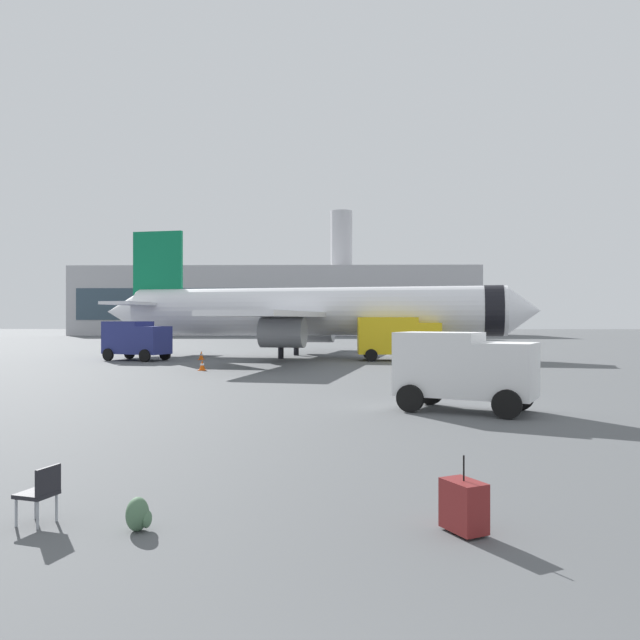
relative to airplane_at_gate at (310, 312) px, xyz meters
name	(u,v)px	position (x,y,z in m)	size (l,w,h in m)	color
airplane_at_gate	(310,312)	(0.00, 0.00, 0.00)	(35.63, 32.33, 10.50)	white
service_truck	(136,339)	(-12.74, -4.27, -2.05)	(5.28, 3.96, 2.90)	navy
fuel_truck	(397,337)	(6.62, -3.87, -1.88)	(6.01, 2.75, 3.20)	yellow
cargo_van	(463,367)	(6.21, -29.68, -2.21)	(4.83, 3.86, 2.60)	white
safety_cone_near	(201,355)	(-8.07, -3.39, -3.33)	(0.44, 0.44, 0.67)	#F2590C
safety_cone_mid	(202,365)	(-5.89, -13.35, -3.35)	(0.44, 0.44, 0.62)	#F2590C
rolling_suitcase	(464,506)	(3.79, -41.57, -3.27)	(0.65, 0.75, 1.10)	maroon
traveller_backpack	(139,515)	(-0.83, -41.58, -3.42)	(0.36, 0.40, 0.48)	#476B4C
gate_chair	(41,491)	(-2.35, -41.34, -3.16)	(0.60, 0.60, 0.86)	black
terminal_building	(279,302)	(-9.49, 78.51, 3.11)	(78.39, 23.00, 25.28)	#B2B2B7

